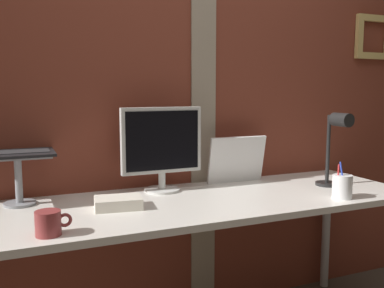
{
  "coord_description": "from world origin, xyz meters",
  "views": [
    {
      "loc": [
        -0.8,
        -1.74,
        1.26
      ],
      "look_at": [
        -0.0,
        0.13,
        1.0
      ],
      "focal_mm": 39.64,
      "sensor_mm": 36.0,
      "label": 1
    }
  ],
  "objects": [
    {
      "name": "whiteboard_panel",
      "position": [
        0.33,
        0.28,
        0.87
      ],
      "size": [
        0.34,
        0.07,
        0.26
      ],
      "primitive_type": "cube",
      "rotation": [
        0.19,
        0.0,
        0.0
      ],
      "color": "white",
      "rests_on": "desk"
    },
    {
      "name": "laptop",
      "position": [
        -0.79,
        0.33,
        1.03
      ],
      "size": [
        0.31,
        0.31,
        0.21
      ],
      "color": "black",
      "rests_on": "laptop_stand"
    },
    {
      "name": "laptop_stand",
      "position": [
        -0.79,
        0.26,
        0.9
      ],
      "size": [
        0.28,
        0.22,
        0.23
      ],
      "color": "gray",
      "rests_on": "desk"
    },
    {
      "name": "brick_wall_back",
      "position": [
        0.0,
        0.44,
        1.16
      ],
      "size": [
        3.33,
        0.16,
        2.33
      ],
      "color": "brown",
      "rests_on": "ground_plane"
    },
    {
      "name": "pen_cup",
      "position": [
        0.62,
        -0.22,
        0.8
      ],
      "size": [
        0.09,
        0.09,
        0.18
      ],
      "color": "white",
      "rests_on": "desk"
    },
    {
      "name": "paper_clutter_stack",
      "position": [
        -0.4,
        0.03,
        0.77
      ],
      "size": [
        0.22,
        0.17,
        0.05
      ],
      "primitive_type": "cube",
      "rotation": [
        0.0,
        0.0,
        -0.14
      ],
      "color": "silver",
      "rests_on": "desk"
    },
    {
      "name": "desk",
      "position": [
        -0.0,
        0.03,
        0.68
      ],
      "size": [
        2.13,
        0.69,
        0.75
      ],
      "color": "silver",
      "rests_on": "ground_plane"
    },
    {
      "name": "coffee_mug",
      "position": [
        -0.7,
        -0.22,
        0.79
      ],
      "size": [
        0.13,
        0.09,
        0.09
      ],
      "color": "maroon",
      "rests_on": "desk"
    },
    {
      "name": "desk_lamp",
      "position": [
        0.74,
        -0.02,
        0.99
      ],
      "size": [
        0.12,
        0.2,
        0.39
      ],
      "color": "black",
      "rests_on": "desk"
    },
    {
      "name": "monitor",
      "position": [
        -0.12,
        0.26,
        0.99
      ],
      "size": [
        0.41,
        0.18,
        0.43
      ],
      "color": "silver",
      "rests_on": "desk"
    }
  ]
}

